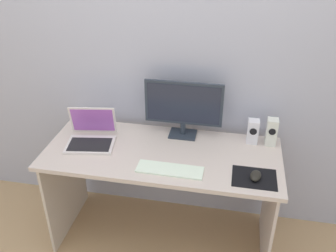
{
  "coord_description": "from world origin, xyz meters",
  "views": [
    {
      "loc": [
        0.41,
        -1.89,
        2.02
      ],
      "look_at": [
        0.04,
        -0.02,
        0.93
      ],
      "focal_mm": 39.43,
      "sensor_mm": 36.0,
      "label": 1
    }
  ],
  "objects_px": {
    "laptop": "(91,136)",
    "keyboard_external": "(170,170)",
    "speaker_near_monitor": "(253,131)",
    "mouse": "(256,176)",
    "monitor": "(183,107)",
    "speaker_right": "(272,132)"
  },
  "relations": [
    {
      "from": "laptop",
      "to": "mouse",
      "type": "xyz_separation_m",
      "value": [
        1.05,
        -0.19,
        -0.02
      ]
    },
    {
      "from": "monitor",
      "to": "mouse",
      "type": "relative_size",
      "value": 5.11
    },
    {
      "from": "monitor",
      "to": "mouse",
      "type": "bearing_deg",
      "value": -39.74
    },
    {
      "from": "monitor",
      "to": "laptop",
      "type": "height_order",
      "value": "monitor"
    },
    {
      "from": "monitor",
      "to": "speaker_near_monitor",
      "type": "xyz_separation_m",
      "value": [
        0.46,
        -0.0,
        -0.13
      ]
    },
    {
      "from": "monitor",
      "to": "speaker_right",
      "type": "distance_m",
      "value": 0.59
    },
    {
      "from": "speaker_near_monitor",
      "to": "monitor",
      "type": "bearing_deg",
      "value": 179.49
    },
    {
      "from": "mouse",
      "to": "monitor",
      "type": "bearing_deg",
      "value": 150.4
    },
    {
      "from": "mouse",
      "to": "laptop",
      "type": "bearing_deg",
      "value": 179.89
    },
    {
      "from": "speaker_near_monitor",
      "to": "mouse",
      "type": "xyz_separation_m",
      "value": [
        0.02,
        -0.39,
        -0.06
      ]
    },
    {
      "from": "laptop",
      "to": "keyboard_external",
      "type": "xyz_separation_m",
      "value": [
        0.56,
        -0.2,
        -0.04
      ]
    },
    {
      "from": "mouse",
      "to": "speaker_right",
      "type": "bearing_deg",
      "value": 86.34
    },
    {
      "from": "keyboard_external",
      "to": "mouse",
      "type": "bearing_deg",
      "value": 2.28
    },
    {
      "from": "keyboard_external",
      "to": "speaker_right",
      "type": "bearing_deg",
      "value": 35.45
    },
    {
      "from": "monitor",
      "to": "speaker_right",
      "type": "height_order",
      "value": "monitor"
    },
    {
      "from": "laptop",
      "to": "mouse",
      "type": "height_order",
      "value": "laptop"
    },
    {
      "from": "laptop",
      "to": "keyboard_external",
      "type": "height_order",
      "value": "laptop"
    },
    {
      "from": "speaker_right",
      "to": "laptop",
      "type": "xyz_separation_m",
      "value": [
        -1.14,
        -0.2,
        -0.04
      ]
    },
    {
      "from": "speaker_near_monitor",
      "to": "keyboard_external",
      "type": "relative_size",
      "value": 0.41
    },
    {
      "from": "speaker_right",
      "to": "monitor",
      "type": "bearing_deg",
      "value": 179.6
    },
    {
      "from": "monitor",
      "to": "laptop",
      "type": "relative_size",
      "value": 1.5
    },
    {
      "from": "speaker_right",
      "to": "mouse",
      "type": "bearing_deg",
      "value": -103.8
    }
  ]
}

